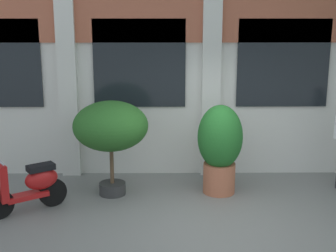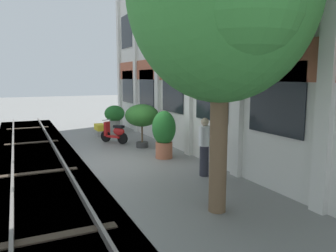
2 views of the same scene
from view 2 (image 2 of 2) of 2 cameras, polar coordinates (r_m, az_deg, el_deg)
ground_plane at (r=10.94m, az=-7.35°, el=-6.16°), size 80.00×80.00×0.00m
apartment_facade at (r=11.76m, az=5.07°, el=16.48°), size 17.12×0.64×8.84m
rail_tracks at (r=10.52m, az=-21.41°, el=-8.04°), size 24.76×2.80×0.43m
potted_plant_fluted_column at (r=17.31m, az=-9.28°, el=1.89°), size 1.04×1.04×1.30m
potted_plant_tall_urn at (r=12.85m, az=-4.57°, el=1.69°), size 1.32×1.32×1.71m
potted_plant_stone_basin at (r=11.15m, az=-0.71°, el=-1.10°), size 0.81×0.81×1.63m
potted_plant_square_trough at (r=16.07m, az=-11.74°, el=-0.66°), size 0.90×0.46×0.52m
scooter_near_curb at (r=13.93m, az=-9.20°, el=-1.19°), size 1.18×0.87×0.98m
resident_by_doorway at (r=9.19m, az=6.37°, el=-3.30°), size 0.36×0.43×1.64m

